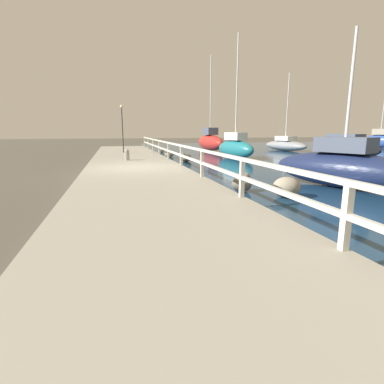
{
  "coord_description": "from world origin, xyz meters",
  "views": [
    {
      "loc": [
        -0.83,
        -12.76,
        1.8
      ],
      "look_at": [
        1.75,
        -2.76,
        -0.32
      ],
      "focal_mm": 28.0,
      "sensor_mm": 36.0,
      "label": 1
    }
  ],
  "objects_px": {
    "sailboat_gray": "(285,145)",
    "sailboat_teal": "(235,147)",
    "mooring_bollard": "(127,155)",
    "sailboat_navy": "(343,167)",
    "sailboat_red": "(210,141)",
    "sailboat_black": "(344,147)",
    "dock_lamp": "(122,121)",
    "sailboat_blue": "(380,140)"
  },
  "relations": [
    {
      "from": "sailboat_black",
      "to": "sailboat_red",
      "type": "height_order",
      "value": "sailboat_red"
    },
    {
      "from": "sailboat_blue",
      "to": "sailboat_red",
      "type": "xyz_separation_m",
      "value": [
        -18.56,
        0.62,
        -0.01
      ]
    },
    {
      "from": "mooring_bollard",
      "to": "sailboat_gray",
      "type": "distance_m",
      "value": 16.77
    },
    {
      "from": "sailboat_teal",
      "to": "sailboat_navy",
      "type": "bearing_deg",
      "value": -103.78
    },
    {
      "from": "dock_lamp",
      "to": "sailboat_blue",
      "type": "xyz_separation_m",
      "value": [
        26.54,
        4.32,
        -1.6
      ]
    },
    {
      "from": "mooring_bollard",
      "to": "sailboat_blue",
      "type": "relative_size",
      "value": 0.07
    },
    {
      "from": "sailboat_black",
      "to": "sailboat_red",
      "type": "bearing_deg",
      "value": 117.51
    },
    {
      "from": "dock_lamp",
      "to": "sailboat_teal",
      "type": "xyz_separation_m",
      "value": [
        7.1,
        -3.16,
        -1.7
      ]
    },
    {
      "from": "sailboat_teal",
      "to": "sailboat_navy",
      "type": "height_order",
      "value": "sailboat_teal"
    },
    {
      "from": "sailboat_gray",
      "to": "sailboat_black",
      "type": "xyz_separation_m",
      "value": [
        0.19,
        -7.06,
        0.13
      ]
    },
    {
      "from": "sailboat_gray",
      "to": "sailboat_blue",
      "type": "bearing_deg",
      "value": -2.44
    },
    {
      "from": "mooring_bollard",
      "to": "sailboat_red",
      "type": "distance_m",
      "value": 13.31
    },
    {
      "from": "sailboat_black",
      "to": "dock_lamp",
      "type": "bearing_deg",
      "value": 155.39
    },
    {
      "from": "sailboat_black",
      "to": "sailboat_navy",
      "type": "height_order",
      "value": "sailboat_black"
    },
    {
      "from": "sailboat_black",
      "to": "sailboat_gray",
      "type": "bearing_deg",
      "value": 83.11
    },
    {
      "from": "mooring_bollard",
      "to": "sailboat_teal",
      "type": "relative_size",
      "value": 0.07
    },
    {
      "from": "dock_lamp",
      "to": "sailboat_navy",
      "type": "height_order",
      "value": "sailboat_navy"
    },
    {
      "from": "dock_lamp",
      "to": "sailboat_gray",
      "type": "distance_m",
      "value": 14.84
    },
    {
      "from": "mooring_bollard",
      "to": "dock_lamp",
      "type": "height_order",
      "value": "dock_lamp"
    },
    {
      "from": "sailboat_blue",
      "to": "sailboat_navy",
      "type": "height_order",
      "value": "sailboat_blue"
    },
    {
      "from": "sailboat_gray",
      "to": "sailboat_teal",
      "type": "distance_m",
      "value": 9.47
    },
    {
      "from": "sailboat_black",
      "to": "sailboat_navy",
      "type": "distance_m",
      "value": 12.54
    },
    {
      "from": "sailboat_red",
      "to": "sailboat_teal",
      "type": "bearing_deg",
      "value": -97.89
    },
    {
      "from": "sailboat_gray",
      "to": "sailboat_navy",
      "type": "bearing_deg",
      "value": -125.54
    },
    {
      "from": "sailboat_blue",
      "to": "sailboat_navy",
      "type": "xyz_separation_m",
      "value": [
        -20.14,
        -18.04,
        -0.18
      ]
    },
    {
      "from": "dock_lamp",
      "to": "sailboat_red",
      "type": "xyz_separation_m",
      "value": [
        7.97,
        4.94,
        -1.61
      ]
    },
    {
      "from": "sailboat_gray",
      "to": "sailboat_teal",
      "type": "bearing_deg",
      "value": -150.47
    },
    {
      "from": "mooring_bollard",
      "to": "sailboat_gray",
      "type": "bearing_deg",
      "value": 30.54
    },
    {
      "from": "dock_lamp",
      "to": "sailboat_teal",
      "type": "bearing_deg",
      "value": -24.0
    },
    {
      "from": "dock_lamp",
      "to": "sailboat_black",
      "type": "distance_m",
      "value": 15.34
    },
    {
      "from": "dock_lamp",
      "to": "sailboat_blue",
      "type": "height_order",
      "value": "sailboat_blue"
    },
    {
      "from": "mooring_bollard",
      "to": "sailboat_navy",
      "type": "height_order",
      "value": "sailboat_navy"
    },
    {
      "from": "dock_lamp",
      "to": "sailboat_teal",
      "type": "distance_m",
      "value": 7.96
    },
    {
      "from": "sailboat_teal",
      "to": "sailboat_gray",
      "type": "bearing_deg",
      "value": 29.14
    },
    {
      "from": "sailboat_teal",
      "to": "sailboat_black",
      "type": "distance_m",
      "value": 7.61
    },
    {
      "from": "sailboat_black",
      "to": "sailboat_blue",
      "type": "bearing_deg",
      "value": 27.37
    },
    {
      "from": "sailboat_blue",
      "to": "sailboat_black",
      "type": "xyz_separation_m",
      "value": [
        -11.9,
        -8.57,
        -0.16
      ]
    },
    {
      "from": "sailboat_blue",
      "to": "sailboat_red",
      "type": "bearing_deg",
      "value": 160.06
    },
    {
      "from": "mooring_bollard",
      "to": "sailboat_red",
      "type": "bearing_deg",
      "value": 53.21
    },
    {
      "from": "sailboat_gray",
      "to": "sailboat_red",
      "type": "bearing_deg",
      "value": 152.17
    },
    {
      "from": "sailboat_gray",
      "to": "sailboat_blue",
      "type": "distance_m",
      "value": 12.19
    },
    {
      "from": "sailboat_blue",
      "to": "sailboat_black",
      "type": "relative_size",
      "value": 1.16
    }
  ]
}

